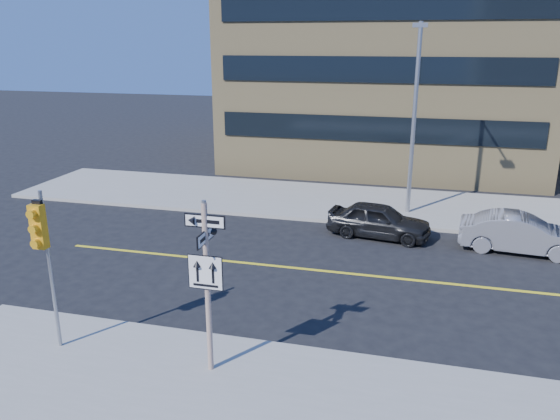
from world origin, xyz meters
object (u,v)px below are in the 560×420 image
(parked_car_a, at_px, (379,220))
(parked_car_b, at_px, (521,234))
(traffic_signal, at_px, (41,239))
(sign_pole, at_px, (207,278))
(streetlight_a, at_px, (415,108))

(parked_car_a, height_order, parked_car_b, parked_car_b)
(traffic_signal, distance_m, parked_car_b, 15.98)
(sign_pole, distance_m, parked_car_a, 10.94)
(traffic_signal, distance_m, streetlight_a, 15.72)
(sign_pole, height_order, parked_car_a, sign_pole)
(sign_pole, xyz_separation_m, streetlight_a, (4.00, 13.27, 2.32))
(parked_car_a, relative_size, streetlight_a, 0.50)
(sign_pole, xyz_separation_m, traffic_signal, (-4.00, -0.15, 0.59))
(traffic_signal, height_order, parked_car_a, traffic_signal)
(sign_pole, relative_size, traffic_signal, 1.02)
(traffic_signal, relative_size, streetlight_a, 0.50)
(traffic_signal, xyz_separation_m, parked_car_b, (12.10, 10.18, -2.33))
(parked_car_b, bearing_deg, sign_pole, 146.63)
(traffic_signal, bearing_deg, sign_pole, 2.11)
(traffic_signal, relative_size, parked_car_b, 0.94)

